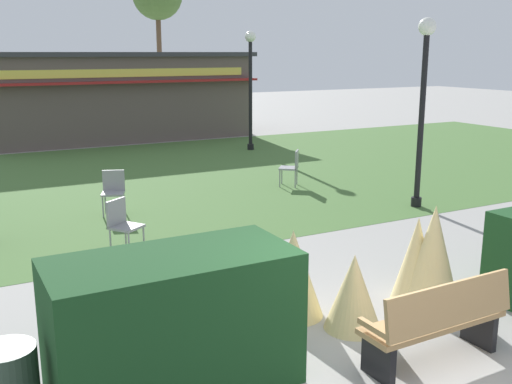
{
  "coord_description": "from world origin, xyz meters",
  "views": [
    {
      "loc": [
        -3.74,
        -3.88,
        3.22
      ],
      "look_at": [
        0.25,
        3.62,
        1.22
      ],
      "focal_mm": 41.74,
      "sensor_mm": 36.0,
      "label": 1
    }
  ],
  "objects_px": {
    "cafe_chair_center": "(292,165)",
    "parked_car_center_slot": "(44,108)",
    "lamppost_far": "(250,76)",
    "cafe_chair_north": "(122,222)",
    "lamppost_mid": "(423,90)",
    "cafe_chair_west": "(113,189)",
    "park_bench": "(438,321)",
    "food_kiosk": "(117,95)"
  },
  "relations": [
    {
      "from": "lamppost_mid",
      "to": "parked_car_center_slot",
      "type": "distance_m",
      "value": 20.91
    },
    {
      "from": "park_bench",
      "to": "lamppost_mid",
      "type": "distance_m",
      "value": 7.07
    },
    {
      "from": "cafe_chair_center",
      "to": "parked_car_center_slot",
      "type": "relative_size",
      "value": 0.2
    },
    {
      "from": "park_bench",
      "to": "food_kiosk",
      "type": "xyz_separation_m",
      "value": [
        1.73,
        18.56,
        1.15
      ]
    },
    {
      "from": "food_kiosk",
      "to": "cafe_chair_north",
      "type": "distance_m",
      "value": 13.98
    },
    {
      "from": "lamppost_mid",
      "to": "cafe_chair_north",
      "type": "relative_size",
      "value": 4.39
    },
    {
      "from": "park_bench",
      "to": "lamppost_far",
      "type": "height_order",
      "value": "lamppost_far"
    },
    {
      "from": "lamppost_mid",
      "to": "food_kiosk",
      "type": "bearing_deg",
      "value": 101.49
    },
    {
      "from": "food_kiosk",
      "to": "cafe_chair_center",
      "type": "relative_size",
      "value": 11.17
    },
    {
      "from": "cafe_chair_west",
      "to": "cafe_chair_north",
      "type": "xyz_separation_m",
      "value": [
        -0.52,
        -2.47,
        0.0
      ]
    },
    {
      "from": "park_bench",
      "to": "food_kiosk",
      "type": "height_order",
      "value": "food_kiosk"
    },
    {
      "from": "food_kiosk",
      "to": "parked_car_center_slot",
      "type": "distance_m",
      "value": 7.18
    },
    {
      "from": "park_bench",
      "to": "lamppost_far",
      "type": "xyz_separation_m",
      "value": [
        4.86,
        13.55,
        1.99
      ]
    },
    {
      "from": "lamppost_mid",
      "to": "lamppost_far",
      "type": "relative_size",
      "value": 1.0
    },
    {
      "from": "lamppost_mid",
      "to": "park_bench",
      "type": "bearing_deg",
      "value": -131.14
    },
    {
      "from": "cafe_chair_center",
      "to": "lamppost_far",
      "type": "bearing_deg",
      "value": 72.7
    },
    {
      "from": "park_bench",
      "to": "cafe_chair_north",
      "type": "distance_m",
      "value": 5.45
    },
    {
      "from": "lamppost_mid",
      "to": "cafe_chair_north",
      "type": "height_order",
      "value": "lamppost_mid"
    },
    {
      "from": "park_bench",
      "to": "lamppost_far",
      "type": "distance_m",
      "value": 14.53
    },
    {
      "from": "cafe_chair_west",
      "to": "cafe_chair_north",
      "type": "relative_size",
      "value": 1.0
    },
    {
      "from": "cafe_chair_north",
      "to": "parked_car_center_slot",
      "type": "height_order",
      "value": "parked_car_center_slot"
    },
    {
      "from": "parked_car_center_slot",
      "to": "cafe_chair_west",
      "type": "bearing_deg",
      "value": -94.72
    },
    {
      "from": "lamppost_mid",
      "to": "lamppost_far",
      "type": "bearing_deg",
      "value": 87.29
    },
    {
      "from": "lamppost_mid",
      "to": "cafe_chair_west",
      "type": "distance_m",
      "value": 6.65
    },
    {
      "from": "lamppost_mid",
      "to": "cafe_chair_center",
      "type": "height_order",
      "value": "lamppost_mid"
    },
    {
      "from": "food_kiosk",
      "to": "lamppost_far",
      "type": "bearing_deg",
      "value": -57.98
    },
    {
      "from": "park_bench",
      "to": "lamppost_far",
      "type": "relative_size",
      "value": 0.44
    },
    {
      "from": "park_bench",
      "to": "cafe_chair_north",
      "type": "height_order",
      "value": "park_bench"
    },
    {
      "from": "lamppost_mid",
      "to": "cafe_chair_north",
      "type": "distance_m",
      "value": 6.67
    },
    {
      "from": "lamppost_far",
      "to": "parked_car_center_slot",
      "type": "bearing_deg",
      "value": 111.86
    },
    {
      "from": "lamppost_mid",
      "to": "cafe_chair_center",
      "type": "distance_m",
      "value": 3.77
    },
    {
      "from": "park_bench",
      "to": "cafe_chair_center",
      "type": "relative_size",
      "value": 1.92
    },
    {
      "from": "lamppost_far",
      "to": "parked_car_center_slot",
      "type": "distance_m",
      "value": 12.98
    },
    {
      "from": "lamppost_far",
      "to": "cafe_chair_west",
      "type": "bearing_deg",
      "value": -136.34
    },
    {
      "from": "lamppost_mid",
      "to": "cafe_chair_west",
      "type": "relative_size",
      "value": 4.39
    },
    {
      "from": "cafe_chair_north",
      "to": "cafe_chair_center",
      "type": "bearing_deg",
      "value": 30.29
    },
    {
      "from": "park_bench",
      "to": "cafe_chair_north",
      "type": "xyz_separation_m",
      "value": [
        -1.92,
        5.11,
        0.05
      ]
    },
    {
      "from": "lamppost_mid",
      "to": "food_kiosk",
      "type": "relative_size",
      "value": 0.39
    },
    {
      "from": "lamppost_far",
      "to": "parked_car_center_slot",
      "type": "xyz_separation_m",
      "value": [
        -4.79,
        11.93,
        -1.83
      ]
    },
    {
      "from": "lamppost_far",
      "to": "cafe_chair_center",
      "type": "height_order",
      "value": "lamppost_far"
    },
    {
      "from": "food_kiosk",
      "to": "cafe_chair_center",
      "type": "distance_m",
      "value": 10.64
    },
    {
      "from": "lamppost_mid",
      "to": "cafe_chair_west",
      "type": "height_order",
      "value": "lamppost_mid"
    }
  ]
}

